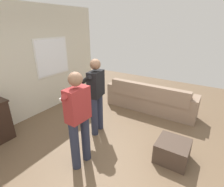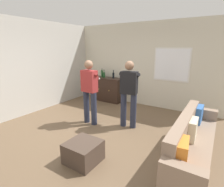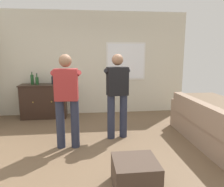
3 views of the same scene
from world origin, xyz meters
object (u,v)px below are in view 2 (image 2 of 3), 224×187
object	(u,v)px
bottle_liquor_amber	(102,73)
person_standing_right	(129,91)
bottle_spirits_clear	(104,75)
couch	(192,143)
person_standing_left	(90,89)
sideboard_cabinet	(107,89)
ottoman	(83,152)
bottle_wine_green	(113,75)

from	to	relation	value
bottle_liquor_amber	person_standing_right	distance (m)	2.59
bottle_spirits_clear	person_standing_right	xyz separation A→B (m)	(1.86, -1.59, -0.06)
couch	person_standing_left	size ratio (longest dim) A/B	1.49
sideboard_cabinet	person_standing_right	xyz separation A→B (m)	(1.72, -1.59, 0.49)
bottle_spirits_clear	ottoman	bearing A→B (deg)	-60.67
ottoman	person_standing_right	xyz separation A→B (m)	(0.01, 1.71, 0.75)
person_standing_right	bottle_spirits_clear	bearing A→B (deg)	139.57
couch	bottle_spirits_clear	xyz separation A→B (m)	(-3.47, 2.22, 0.66)
bottle_liquor_amber	ottoman	distance (m)	3.99
couch	person_standing_right	distance (m)	1.83
sideboard_cabinet	person_standing_left	distance (m)	2.15
ottoman	person_standing_left	bearing A→B (deg)	124.74
bottle_liquor_amber	person_standing_left	distance (m)	2.26
bottle_liquor_amber	person_standing_left	xyz separation A→B (m)	(1.05, -2.00, -0.08)
person_standing_right	bottle_wine_green	bearing A→B (deg)	132.15
person_standing_right	ottoman	bearing A→B (deg)	-90.34
bottle_wine_green	bottle_spirits_clear	xyz separation A→B (m)	(-0.39, -0.04, -0.01)
bottle_liquor_amber	person_standing_right	size ratio (longest dim) A/B	0.19
couch	sideboard_cabinet	bearing A→B (deg)	146.24
couch	bottle_liquor_amber	xyz separation A→B (m)	(-3.60, 2.28, 0.69)
bottle_liquor_amber	ottoman	world-z (taller)	bottle_liquor_amber
person_standing_left	couch	bearing A→B (deg)	-6.26
couch	bottle_liquor_amber	distance (m)	4.32
person_standing_left	bottle_wine_green	bearing A→B (deg)	104.77
sideboard_cabinet	ottoman	size ratio (longest dim) A/B	2.13
bottle_wine_green	bottle_liquor_amber	distance (m)	0.53
person_standing_left	ottoman	bearing A→B (deg)	-55.26
bottle_liquor_amber	person_standing_left	size ratio (longest dim) A/B	0.19
couch	sideboard_cabinet	distance (m)	4.00
sideboard_cabinet	ottoman	world-z (taller)	sideboard_cabinet
bottle_liquor_amber	bottle_spirits_clear	bearing A→B (deg)	-23.14
bottle_wine_green	bottle_liquor_amber	size ratio (longest dim) A/B	0.93
bottle_wine_green	bottle_liquor_amber	world-z (taller)	bottle_liquor_amber
ottoman	person_standing_right	size ratio (longest dim) A/B	0.33
sideboard_cabinet	ottoman	bearing A→B (deg)	-62.60
bottle_spirits_clear	ottoman	xyz separation A→B (m)	(1.85, -3.30, -0.81)
ottoman	person_standing_left	world-z (taller)	person_standing_left
sideboard_cabinet	bottle_liquor_amber	world-z (taller)	bottle_liquor_amber
couch	person_standing_right	xyz separation A→B (m)	(-1.61, 0.64, 0.61)
sideboard_cabinet	bottle_spirits_clear	size ratio (longest dim) A/B	4.04
bottle_wine_green	person_standing_left	xyz separation A→B (m)	(0.52, -1.98, -0.07)
couch	bottle_wine_green	world-z (taller)	bottle_wine_green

